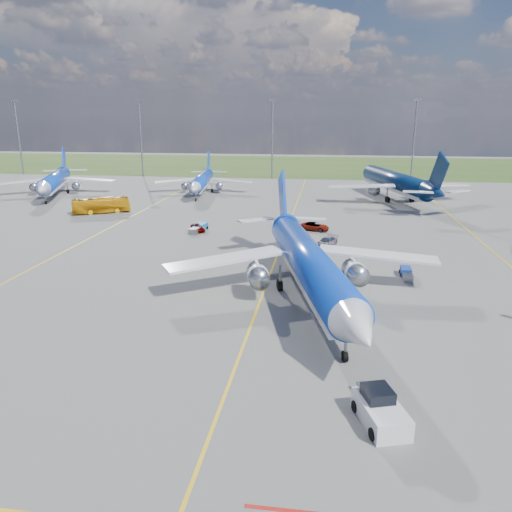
# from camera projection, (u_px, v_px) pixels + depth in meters

# --- Properties ---
(ground) EXTENTS (400.00, 400.00, 0.00)m
(ground) POSITION_uv_depth(u_px,v_px,m) (244.00, 343.00, 42.37)
(ground) COLOR #5A5A57
(ground) RESTS_ON ground
(grass_strip) EXTENTS (400.00, 80.00, 0.01)m
(grass_strip) POSITION_uv_depth(u_px,v_px,m) (311.00, 166.00, 185.06)
(grass_strip) COLOR #2D4719
(grass_strip) RESTS_ON ground
(taxiway_lines) EXTENTS (60.25, 160.00, 0.02)m
(taxiway_lines) POSITION_uv_depth(u_px,v_px,m) (279.00, 255.00, 68.70)
(taxiway_lines) COLOR gold
(taxiway_lines) RESTS_ON ground
(floodlight_masts) EXTENTS (202.20, 0.50, 22.70)m
(floodlight_masts) POSITION_uv_depth(u_px,v_px,m) (342.00, 136.00, 142.18)
(floodlight_masts) COLOR slate
(floodlight_masts) RESTS_ON ground
(bg_jet_nw) EXTENTS (40.40, 45.79, 9.98)m
(bg_jet_nw) POSITION_uv_depth(u_px,v_px,m) (56.00, 195.00, 118.68)
(bg_jet_nw) COLOR #0C39B3
(bg_jet_nw) RESTS_ON ground
(bg_jet_nnw) EXTENTS (29.53, 36.54, 8.83)m
(bg_jet_nnw) POSITION_uv_depth(u_px,v_px,m) (202.00, 194.00, 121.08)
(bg_jet_nnw) COLOR #0C39B3
(bg_jet_nnw) RESTS_ON ground
(bg_jet_n) EXTENTS (45.03, 52.50, 11.78)m
(bg_jet_n) POSITION_uv_depth(u_px,v_px,m) (394.00, 200.00, 112.49)
(bg_jet_n) COLOR #081E43
(bg_jet_n) RESTS_ON ground
(main_airliner) EXTENTS (41.80, 49.16, 11.14)m
(main_airliner) POSITION_uv_depth(u_px,v_px,m) (308.00, 298.00, 52.82)
(main_airliner) COLOR #0C39B3
(main_airliner) RESTS_ON ground
(pushback_tug) EXTENTS (3.57, 6.35, 2.12)m
(pushback_tug) POSITION_uv_depth(u_px,v_px,m) (380.00, 410.00, 31.34)
(pushback_tug) COLOR silver
(pushback_tug) RESTS_ON ground
(apron_bus) EXTENTS (10.83, 7.52, 3.05)m
(apron_bus) POSITION_uv_depth(u_px,v_px,m) (101.00, 205.00, 97.02)
(apron_bus) COLOR orange
(apron_bus) RESTS_ON ground
(service_car_a) EXTENTS (3.41, 3.98, 1.29)m
(service_car_a) POSITION_uv_depth(u_px,v_px,m) (198.00, 228.00, 82.14)
(service_car_a) COLOR #999999
(service_car_a) RESTS_ON ground
(service_car_b) EXTENTS (5.32, 3.52, 1.36)m
(service_car_b) POSITION_uv_depth(u_px,v_px,m) (315.00, 226.00, 82.82)
(service_car_b) COLOR #999999
(service_car_b) RESTS_ON ground
(service_car_c) EXTENTS (3.65, 4.86, 1.31)m
(service_car_c) POSITION_uv_depth(u_px,v_px,m) (327.00, 242.00, 73.18)
(service_car_c) COLOR #999999
(service_car_c) RESTS_ON ground
(baggage_tug_w) EXTENTS (1.26, 4.24, 0.95)m
(baggage_tug_w) POSITION_uv_depth(u_px,v_px,m) (407.00, 274.00, 59.33)
(baggage_tug_w) COLOR navy
(baggage_tug_w) RESTS_ON ground
(baggage_tug_c) EXTENTS (2.12, 5.28, 1.15)m
(baggage_tug_c) POSITION_uv_depth(u_px,v_px,m) (199.00, 228.00, 82.25)
(baggage_tug_c) COLOR #185793
(baggage_tug_c) RESTS_ON ground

